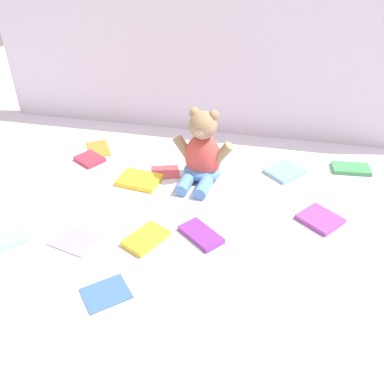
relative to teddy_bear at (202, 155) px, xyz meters
name	(u,v)px	position (x,y,z in m)	size (l,w,h in m)	color
ground_plane	(201,201)	(0.02, -0.12, -0.09)	(3.20, 3.20, 0.00)	silver
backdrop_drape	(229,29)	(0.02, 0.37, 0.31)	(1.81, 0.03, 0.80)	silver
teddy_bear	(202,155)	(0.00, 0.00, 0.00)	(0.21, 0.19, 0.25)	#D84C47
book_case_0	(98,148)	(-0.42, 0.12, -0.09)	(0.08, 0.13, 0.01)	orange
book_case_1	(3,241)	(-0.47, -0.43, -0.09)	(0.07, 0.12, 0.01)	#8DC1CC
book_case_2	(165,172)	(-0.13, 0.01, -0.09)	(0.08, 0.09, 0.01)	#C84245
book_case_3	(201,235)	(0.05, -0.29, -0.08)	(0.07, 0.13, 0.01)	purple
book_case_4	(320,219)	(0.38, -0.15, -0.08)	(0.10, 0.11, 0.01)	#943E96
book_case_5	(75,240)	(-0.28, -0.38, -0.09)	(0.09, 0.12, 0.01)	#968D97
book_case_6	(351,169)	(0.49, 0.16, -0.08)	(0.07, 0.13, 0.01)	#408E52
book_case_7	(139,180)	(-0.20, -0.06, -0.08)	(0.10, 0.13, 0.02)	yellow
book_case_8	(90,159)	(-0.42, 0.03, -0.08)	(0.08, 0.09, 0.01)	#CB2C3F
book_case_9	(146,238)	(-0.09, -0.34, -0.08)	(0.08, 0.12, 0.02)	yellow
book_case_10	(106,293)	(-0.13, -0.54, -0.09)	(0.09, 0.11, 0.01)	#3B64B0
book_case_11	(285,171)	(0.27, 0.09, -0.08)	(0.10, 0.12, 0.01)	#75B4CA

